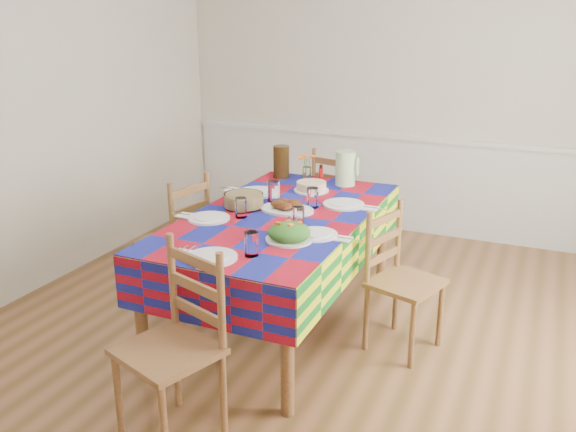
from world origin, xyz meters
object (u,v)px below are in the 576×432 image
object	(u,v)px
green_pitcher	(345,168)
chair_far	(341,205)
tea_pitcher	(281,162)
dining_table	(280,226)
chair_near	(175,347)
meat_platter	(287,207)
chair_right	(400,281)
chair_left	(178,241)

from	to	relation	value
green_pitcher	chair_far	distance (m)	0.62
tea_pitcher	dining_table	bearing A→B (deg)	-66.27
tea_pitcher	chair_far	size ratio (longest dim) A/B	0.26
dining_table	tea_pitcher	size ratio (longest dim) A/B	7.94
tea_pitcher	green_pitcher	bearing A→B (deg)	-1.48
dining_table	chair_far	size ratio (longest dim) A/B	2.08
dining_table	chair_far	world-z (taller)	chair_far
tea_pitcher	chair_near	bearing A→B (deg)	-79.52
meat_platter	chair_near	bearing A→B (deg)	-89.89
chair_right	dining_table	bearing A→B (deg)	108.56
meat_platter	green_pitcher	world-z (taller)	green_pitcher
tea_pitcher	chair_right	world-z (taller)	tea_pitcher
chair_near	chair_left	world-z (taller)	chair_near
dining_table	chair_near	bearing A→B (deg)	-89.32
chair_far	chair_right	distance (m)	1.48
meat_platter	green_pitcher	size ratio (longest dim) A/B	1.42
green_pitcher	tea_pitcher	xyz separation A→B (m)	(-0.53, 0.01, -0.00)
chair_far	chair_right	world-z (taller)	chair_far
chair_near	tea_pitcher	bearing A→B (deg)	119.89
chair_near	chair_right	world-z (taller)	chair_near
meat_platter	chair_far	distance (m)	1.22
green_pitcher	chair_near	xyz separation A→B (m)	(-0.14, -2.09, -0.42)
tea_pitcher	chair_far	xyz separation A→B (m)	(0.36, 0.40, -0.43)
chair_far	chair_left	xyz separation A→B (m)	(-0.78, -1.26, -0.00)
meat_platter	tea_pitcher	distance (m)	0.87
meat_platter	chair_near	xyz separation A→B (m)	(0.00, -1.33, -0.32)
chair_far	tea_pitcher	bearing A→B (deg)	61.92
meat_platter	chair_far	world-z (taller)	chair_far
dining_table	chair_near	world-z (taller)	chair_near
chair_left	dining_table	bearing A→B (deg)	100.44
chair_near	chair_far	xyz separation A→B (m)	(-0.03, 2.50, -0.01)
meat_platter	tea_pitcher	bearing A→B (deg)	116.60
green_pitcher	chair_right	size ratio (longest dim) A/B	0.29
dining_table	chair_right	size ratio (longest dim) A/B	2.21
dining_table	meat_platter	bearing A→B (deg)	81.03
green_pitcher	chair_left	distance (m)	1.34
green_pitcher	chair_left	xyz separation A→B (m)	(-0.95, -0.84, -0.43)
chair_far	chair_near	bearing A→B (deg)	104.68
chair_right	chair_left	bearing A→B (deg)	108.38
dining_table	chair_left	size ratio (longest dim) A/B	2.09
tea_pitcher	chair_near	world-z (taller)	tea_pitcher
dining_table	green_pitcher	world-z (taller)	green_pitcher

